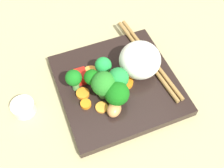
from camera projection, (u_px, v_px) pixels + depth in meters
ground_plane at (117, 90)px, 55.66cm from camera, size 110.00×110.00×2.00cm
square_plate at (118, 85)px, 54.10cm from camera, size 23.81×23.81×1.78cm
rice_mound at (140, 60)px, 52.21cm from camera, size 10.94×10.99×6.77cm
broccoli_floret_0 at (117, 93)px, 48.35cm from camera, size 4.59×4.59×5.32cm
broccoli_floret_1 at (104, 84)px, 48.74cm from camera, size 4.66×4.66×6.10cm
broccoli_floret_2 at (92, 78)px, 50.10cm from camera, size 3.00×3.00×4.92cm
broccoli_floret_3 at (103, 66)px, 52.23cm from camera, size 3.31×3.31×4.54cm
broccoli_floret_4 at (118, 79)px, 49.53cm from camera, size 3.99×3.99×5.76cm
broccoli_floret_5 at (74, 79)px, 49.94cm from camera, size 3.14×3.14×5.13cm
carrot_slice_0 at (112, 79)px, 53.53cm from camera, size 2.53×2.53×0.44cm
carrot_slice_1 at (91, 73)px, 54.28cm from camera, size 4.40×4.40×0.68cm
carrot_slice_2 at (102, 107)px, 49.88cm from camera, size 3.02×3.02×0.43cm
carrot_slice_3 at (125, 83)px, 52.96cm from camera, size 4.26×4.26×0.57cm
carrot_slice_4 at (86, 104)px, 50.08cm from camera, size 2.57×2.57×0.76cm
carrot_slice_5 at (84, 95)px, 51.19cm from camera, size 3.50×3.50×0.71cm
pepper_chunk_0 at (105, 83)px, 51.95cm from camera, size 4.00×3.92×2.18cm
pepper_chunk_2 at (81, 76)px, 52.92cm from camera, size 3.16×2.48×2.00cm
chicken_piece_1 at (114, 109)px, 48.62cm from camera, size 4.14×4.10×2.25cm
chopstick_pair at (148, 58)px, 56.42cm from camera, size 23.83×3.20×0.82cm
sauce_cup at (23, 108)px, 50.80cm from camera, size 4.45×4.45×2.33cm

